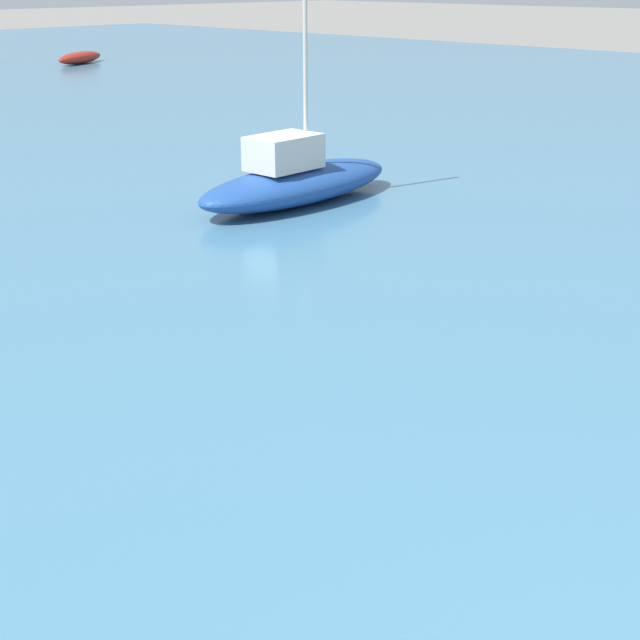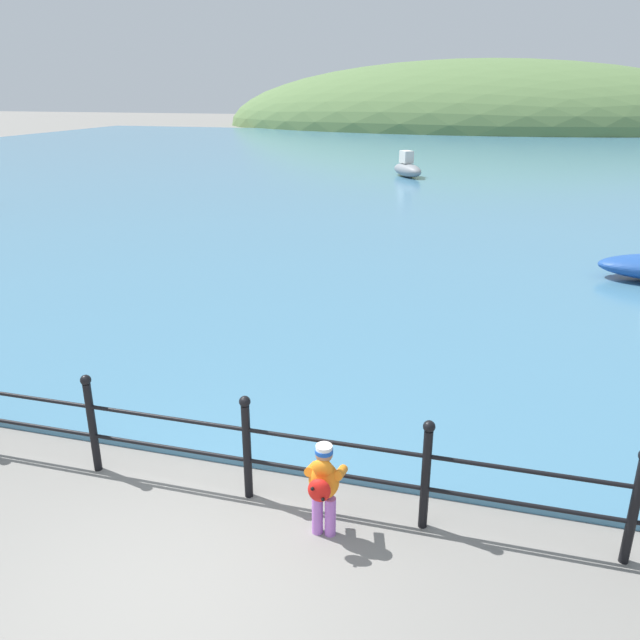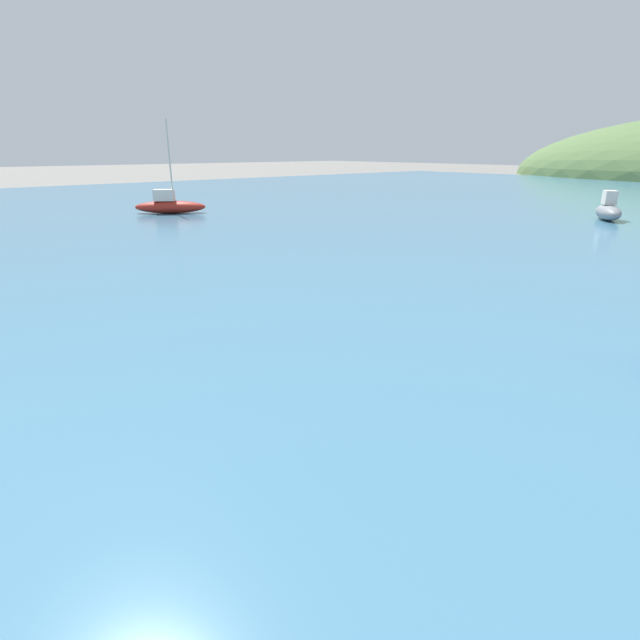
{
  "view_description": "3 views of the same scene",
  "coord_description": "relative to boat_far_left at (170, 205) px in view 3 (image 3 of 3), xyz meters",
  "views": [
    {
      "loc": [
        -3.4,
        0.65,
        3.69
      ],
      "look_at": [
        1.42,
        5.33,
        1.08
      ],
      "focal_mm": 50.0,
      "sensor_mm": 36.0,
      "label": 1
    },
    {
      "loc": [
        2.41,
        -3.76,
        4.15
      ],
      "look_at": [
        0.22,
        4.12,
        1.1
      ],
      "focal_mm": 35.0,
      "sensor_mm": 36.0,
      "label": 2
    },
    {
      "loc": [
        6.63,
        3.53,
        2.98
      ],
      "look_at": [
        2.04,
        7.48,
        0.9
      ],
      "focal_mm": 28.0,
      "sensor_mm": 36.0,
      "label": 3
    }
  ],
  "objects": [
    {
      "name": "boat_far_right",
      "position": [
        14.51,
        13.21,
        0.02
      ],
      "size": [
        2.03,
        2.42,
        1.21
      ],
      "color": "gray",
      "rests_on": "water"
    },
    {
      "name": "boat_far_left",
      "position": [
        0.0,
        0.0,
        0.0
      ],
      "size": [
        2.74,
        3.23,
        4.19
      ],
      "color": "maroon",
      "rests_on": "water"
    }
  ]
}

